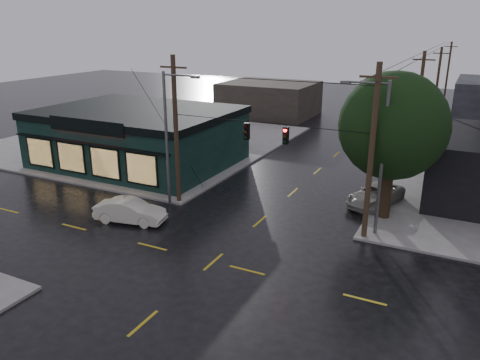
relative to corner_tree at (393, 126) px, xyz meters
The scene contains 15 objects.
ground_plane 13.64m from the corner_tree, 125.02° to the right, with size 160.00×160.00×0.00m, color black.
sidewalk_nw 29.42m from the corner_tree, 159.65° to the left, with size 28.00×28.00×0.15m, color gray.
pizza_shop 22.48m from the corner_tree, behind, with size 16.30×12.34×4.90m.
corner_tree is the anchor object (origin of this frame).
utility_pole_nw 15.22m from the corner_tree, 165.51° to the right, with size 2.00×0.32×10.15m, color #2E2114, non-canonical shape.
utility_pole_ne 7.04m from the corner_tree, 98.16° to the right, with size 2.00×0.32×10.15m, color #2E2114, non-canonical shape.
utility_pole_far_a 19.02m from the corner_tree, 91.59° to the left, with size 2.00×0.32×9.65m, color #2E2114, non-canonical shape.
utility_pole_far_b 38.50m from the corner_tree, 90.75° to the left, with size 2.00×0.32×9.15m, color #2E2114, non-canonical shape.
utility_pole_far_c 58.33m from the corner_tree, 90.49° to the left, with size 2.00×0.32×9.15m, color #2E2114, non-canonical shape.
span_signal_assembly 7.75m from the corner_tree, 153.20° to the right, with size 13.00×0.48×1.23m.
streetlight_nw 15.66m from the corner_tree, 163.12° to the right, with size 5.40×0.30×9.15m, color slate, non-canonical shape.
streetlight_ne 6.71m from the corner_tree, 90.00° to the right, with size 5.40×0.30×9.15m, color slate, non-canonical shape.
bg_building_west 36.84m from the corner_tree, 124.98° to the left, with size 12.00×10.00×4.40m, color #2F2922.
sedan_cream 17.16m from the corner_tree, 151.55° to the right, with size 1.58×4.53×1.49m, color silver.
suv_silver 5.91m from the corner_tree, 114.38° to the left, with size 2.35×5.09×1.42m, color #9A9A8E.
Camera 1 is at (11.21, -19.18, 12.07)m, focal length 35.00 mm.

